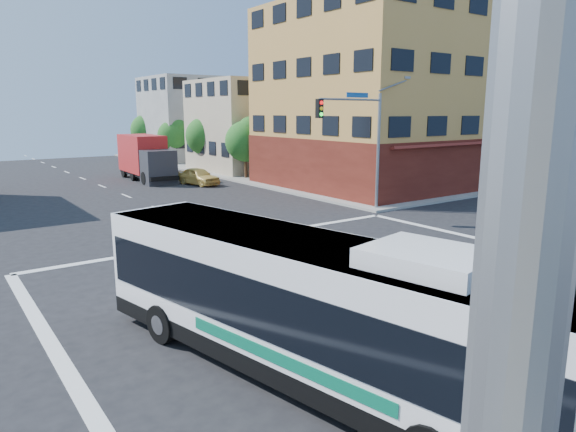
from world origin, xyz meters
TOP-DOWN VIEW (x-y plane):
  - ground at (0.00, 0.00)m, footprint 120.00×120.00m
  - sidewalk_ne at (35.00, 35.00)m, footprint 50.00×50.00m
  - corner_building_ne at (19.99, 18.48)m, footprint 18.10×15.44m
  - building_east_near at (16.98, 33.98)m, footprint 12.06×10.06m
  - building_east_far at (16.98, 47.98)m, footprint 12.06×10.06m
  - signal_mast_ne at (9.08, 10.62)m, footprint 7.91×1.13m
  - street_tree_a at (11.90, 27.92)m, footprint 3.60×3.60m
  - street_tree_b at (11.90, 35.92)m, footprint 3.80×3.80m
  - street_tree_c at (11.90, 43.92)m, footprint 3.40×3.40m
  - street_tree_d at (11.90, 51.92)m, footprint 4.00×4.00m
  - transit_bus at (-5.13, -2.69)m, footprint 4.94×12.24m
  - box_truck at (4.38, 32.58)m, footprint 2.86×8.74m
  - parked_car at (6.75, 27.18)m, footprint 2.44×4.42m

SIDE VIEW (x-z plane):
  - ground at x=0.00m, z-range 0.00..0.00m
  - sidewalk_ne at x=35.00m, z-range 0.00..0.15m
  - parked_car at x=6.75m, z-range 0.00..1.42m
  - transit_bus at x=-5.13m, z-range -0.04..3.50m
  - box_truck at x=4.38m, z-range -0.06..3.84m
  - street_tree_c at x=11.90m, z-range 0.82..6.11m
  - street_tree_a at x=11.90m, z-range 0.83..6.35m
  - street_tree_b at x=11.90m, z-range 0.85..6.65m
  - street_tree_d at x=11.90m, z-range 0.87..6.90m
  - building_east_near at x=16.98m, z-range 0.01..9.01m
  - signal_mast_ne at x=9.08m, z-range 0.95..9.02m
  - building_east_far at x=16.98m, z-range 0.01..10.01m
  - corner_building_ne at x=19.99m, z-range -1.11..12.89m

